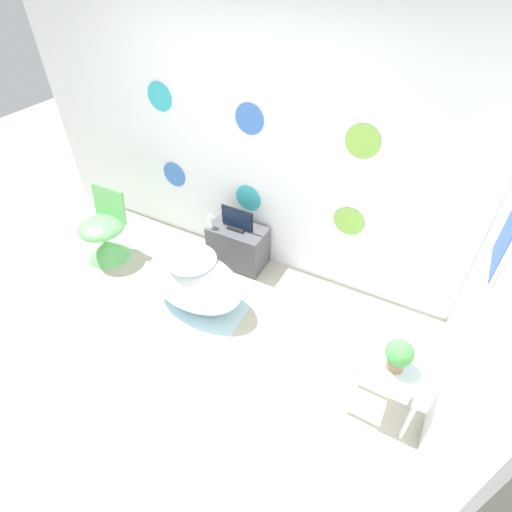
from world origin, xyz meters
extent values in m
plane|color=#BCB29E|center=(0.00, 0.00, 0.00)|extent=(12.00, 12.00, 0.00)
cube|color=white|center=(0.00, 1.71, 1.30)|extent=(5.14, 0.04, 2.60)
cylinder|color=#3F72CC|center=(-0.95, 1.69, 0.74)|extent=(0.28, 0.01, 0.28)
cylinder|color=#33B2BF|center=(-0.04, 1.69, 0.71)|extent=(0.28, 0.01, 0.28)
cylinder|color=#8CCC4C|center=(1.00, 1.69, 0.78)|extent=(0.28, 0.01, 0.28)
cylinder|color=#33B2BF|center=(-0.99, 1.69, 1.56)|extent=(0.28, 0.01, 0.28)
cylinder|color=#3F72CC|center=(-0.01, 1.69, 1.52)|extent=(0.28, 0.01, 0.28)
cylinder|color=#8CCC4C|center=(0.99, 1.69, 1.54)|extent=(0.28, 0.01, 0.28)
cube|color=silver|center=(2.09, 0.85, 1.30)|extent=(0.04, 2.69, 2.60)
cube|color=white|center=(2.06, 0.93, 1.55)|extent=(0.02, 0.44, 0.60)
cube|color=#3359B2|center=(2.05, 0.93, 1.55)|extent=(0.01, 0.36, 0.52)
cube|color=silver|center=(-0.12, 0.66, 0.00)|extent=(1.00, 0.74, 0.01)
ellipsoid|color=white|center=(-0.11, 0.78, 0.29)|extent=(0.98, 0.55, 0.58)
cylinder|color=#B2DBEA|center=(-0.11, 0.78, 0.56)|extent=(0.45, 0.45, 0.01)
cone|color=#66C166|center=(-1.36, 0.90, 0.11)|extent=(0.46, 0.46, 0.22)
ellipsoid|color=#66C166|center=(-1.36, 0.90, 0.40)|extent=(0.48, 0.48, 0.17)
cube|color=#66C166|center=(-1.36, 1.08, 0.58)|extent=(0.41, 0.09, 0.37)
cube|color=#4C4C51|center=(-0.06, 1.49, 0.23)|extent=(0.59, 0.34, 0.45)
cube|color=white|center=(-0.06, 1.33, 0.31)|extent=(0.50, 0.01, 0.13)
cube|color=black|center=(-0.06, 1.49, 0.46)|extent=(0.18, 0.12, 0.02)
cube|color=black|center=(-0.06, 1.50, 0.58)|extent=(0.35, 0.01, 0.22)
cube|color=#0F1E38|center=(-0.06, 1.49, 0.58)|extent=(0.33, 0.01, 0.20)
cylinder|color=white|center=(-0.31, 1.38, 0.52)|extent=(0.06, 0.06, 0.13)
cylinder|color=white|center=(-0.31, 1.38, 0.60)|extent=(0.03, 0.03, 0.02)
cube|color=silver|center=(1.74, 0.51, 0.56)|extent=(0.45, 0.31, 0.02)
cylinder|color=silver|center=(1.54, 0.38, 0.27)|extent=(0.03, 0.03, 0.55)
cylinder|color=silver|center=(1.94, 0.38, 0.27)|extent=(0.03, 0.03, 0.55)
cylinder|color=silver|center=(1.54, 0.64, 0.27)|extent=(0.03, 0.03, 0.55)
cylinder|color=silver|center=(1.94, 0.64, 0.27)|extent=(0.03, 0.03, 0.55)
cylinder|color=#8C6B4C|center=(1.74, 0.51, 0.61)|extent=(0.12, 0.12, 0.07)
sphere|color=#4C9E4C|center=(1.74, 0.51, 0.72)|extent=(0.18, 0.18, 0.18)
camera|label=1|loc=(1.65, -1.29, 2.87)|focal=28.00mm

